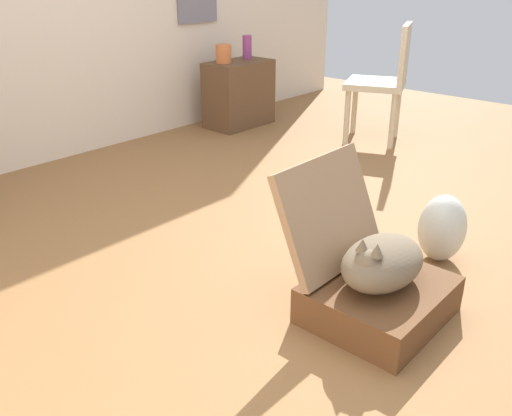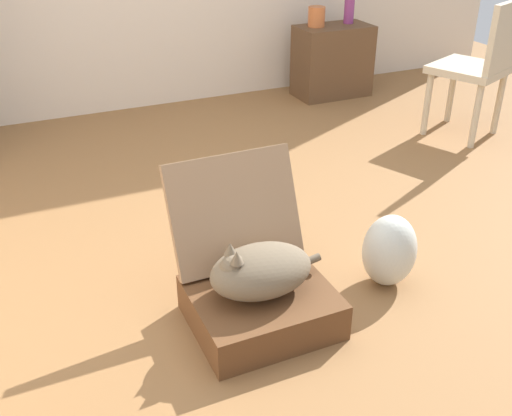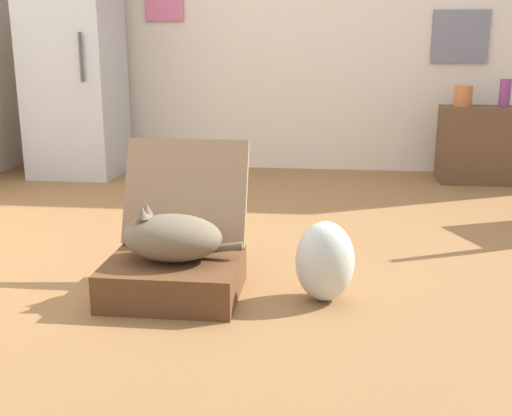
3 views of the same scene
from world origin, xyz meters
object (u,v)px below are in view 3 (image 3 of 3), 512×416
object	(u,v)px
suitcase_base	(174,277)
side_table	(480,145)
plastic_bag_white	(325,261)
vase_tall	(463,96)
cat	(171,237)
vase_short	(505,93)
refrigerator	(74,67)

from	to	relation	value
suitcase_base	side_table	distance (m)	3.03
plastic_bag_white	vase_tall	xyz separation A→B (m)	(0.99, 2.46, 0.48)
suitcase_base	cat	size ratio (longest dim) A/B	1.11
suitcase_base	vase_short	bearing A→B (deg)	52.42
plastic_bag_white	side_table	distance (m)	2.68
side_table	vase_short	bearing A→B (deg)	13.61
vase_short	refrigerator	bearing A→B (deg)	-178.49
cat	vase_tall	xyz separation A→B (m)	(1.62, 2.48, 0.39)
refrigerator	plastic_bag_white	bearing A→B (deg)	-50.16
cat	vase_tall	bearing A→B (deg)	56.84
refrigerator	vase_short	bearing A→B (deg)	1.51
side_table	vase_tall	world-z (taller)	vase_tall
suitcase_base	side_table	world-z (taller)	side_table
cat	side_table	distance (m)	3.02
refrigerator	side_table	distance (m)	3.17
plastic_bag_white	vase_short	world-z (taller)	vase_short
cat	refrigerator	xyz separation A→B (m)	(-1.35, 2.40, 0.58)
refrigerator	cat	bearing A→B (deg)	-60.62
suitcase_base	plastic_bag_white	world-z (taller)	plastic_bag_white
plastic_bag_white	vase_short	xyz separation A→B (m)	(1.29, 2.46, 0.50)
cat	vase_tall	distance (m)	2.99
suitcase_base	refrigerator	bearing A→B (deg)	119.49
refrigerator	vase_short	world-z (taller)	refrigerator
cat	vase_short	distance (m)	3.17
cat	refrigerator	size ratio (longest dim) A/B	0.29
side_table	plastic_bag_white	bearing A→B (deg)	-115.17
cat	vase_short	size ratio (longest dim) A/B	2.43
refrigerator	side_table	bearing A→B (deg)	0.92
refrigerator	side_table	xyz separation A→B (m)	(3.12, 0.05, -0.56)
plastic_bag_white	vase_tall	size ratio (longest dim) A/B	2.20
cat	plastic_bag_white	distance (m)	0.64
suitcase_base	refrigerator	world-z (taller)	refrigerator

